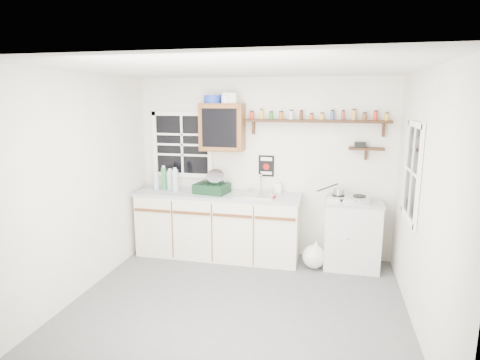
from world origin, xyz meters
name	(u,v)px	position (x,y,z in m)	size (l,w,h in m)	color
room	(237,193)	(0.00, 0.00, 1.25)	(3.64, 3.24, 2.54)	#545456
main_cabinet	(218,225)	(-0.58, 1.30, 0.46)	(2.31, 0.63, 0.92)	beige
right_cabinet	(352,234)	(1.25, 1.32, 0.46)	(0.73, 0.57, 0.91)	beige
sink	(256,194)	(-0.05, 1.30, 0.93)	(0.52, 0.44, 0.29)	#AEAEB3
upper_cabinet	(222,127)	(-0.55, 1.44, 1.82)	(0.60, 0.32, 0.65)	brown
upper_cabinet_clutter	(220,99)	(-0.58, 1.44, 2.21)	(0.46, 0.24, 0.14)	#1A32AA
spice_shelf	(316,120)	(0.72, 1.51, 1.93)	(1.91, 0.18, 0.35)	black
secondary_shelf	(364,148)	(1.36, 1.52, 1.58)	(0.45, 0.16, 0.24)	black
warning_sign	(266,166)	(0.05, 1.59, 1.28)	(0.22, 0.02, 0.30)	black
window_back	(182,145)	(-1.20, 1.59, 1.55)	(0.93, 0.03, 0.98)	black
window_right	(413,172)	(1.79, 0.55, 1.45)	(0.03, 0.78, 1.08)	black
water_bottles	(167,180)	(-1.34, 1.33, 1.07)	(0.40, 0.17, 0.35)	#A5B8C1
dish_rack	(213,185)	(-0.65, 1.29, 1.03)	(0.50, 0.41, 0.33)	black
soap_bottle	(279,186)	(0.24, 1.52, 1.01)	(0.09, 0.09, 0.19)	silver
rag	(271,197)	(0.18, 1.21, 0.93)	(0.12, 0.10, 0.02)	maroon
hotplate	(349,198)	(1.18, 1.31, 0.95)	(0.56, 0.34, 0.08)	#AEAEB3
saucepan	(338,192)	(1.04, 1.31, 1.02)	(0.35, 0.18, 0.15)	#AEAEB3
trash_bag	(314,256)	(0.77, 1.13, 0.17)	(0.36, 0.32, 0.41)	silver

